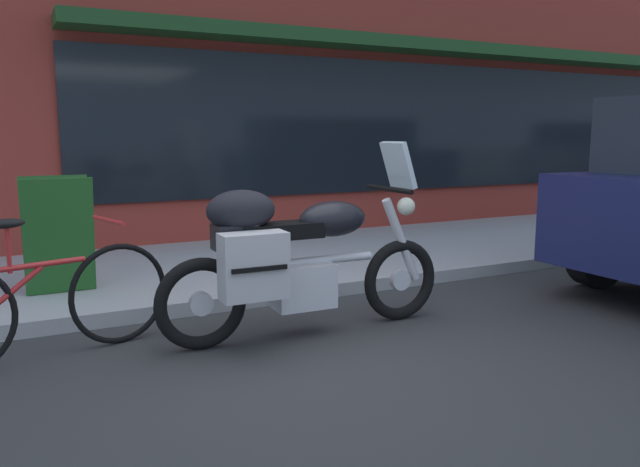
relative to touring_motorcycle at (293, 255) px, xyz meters
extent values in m
plane|color=#313131|center=(-0.06, -0.45, -0.60)|extent=(80.00, 80.00, 0.00)
cube|color=maroon|center=(5.45, 3.78, 2.27)|extent=(19.04, 0.35, 5.75)
cube|color=black|center=(5.45, 3.57, 0.95)|extent=(13.33, 0.06, 1.80)
cube|color=#1E471E|center=(5.45, 3.35, 2.05)|extent=(13.33, 0.60, 0.16)
torus|color=black|center=(0.92, 0.01, -0.28)|extent=(0.64, 0.11, 0.64)
cylinder|color=silver|center=(0.92, 0.01, -0.28)|extent=(0.16, 0.06, 0.16)
torus|color=black|center=(-0.67, 0.05, -0.28)|extent=(0.64, 0.11, 0.64)
cylinder|color=silver|center=(-0.67, 0.05, -0.28)|extent=(0.16, 0.06, 0.16)
cube|color=silver|center=(0.08, 0.03, -0.23)|extent=(0.45, 0.31, 0.32)
cylinder|color=silver|center=(0.13, 0.03, -0.06)|extent=(1.03, 0.08, 0.06)
ellipsoid|color=black|center=(0.33, 0.03, 0.24)|extent=(0.53, 0.29, 0.26)
cube|color=black|center=(-0.09, 0.04, 0.18)|extent=(0.61, 0.25, 0.11)
cube|color=black|center=(-0.42, 0.04, 0.16)|extent=(0.29, 0.23, 0.18)
cylinder|color=silver|center=(0.92, 0.01, 0.04)|extent=(0.35, 0.08, 0.67)
cylinder|color=black|center=(0.80, 0.01, 0.44)|extent=(0.05, 0.62, 0.04)
cube|color=silver|center=(0.88, 0.01, 0.62)|extent=(0.16, 0.32, 0.35)
sphere|color=#EAEACC|center=(0.96, 0.01, 0.30)|extent=(0.14, 0.14, 0.14)
cube|color=#B5B5B5|center=(-0.38, -0.20, 0.00)|extent=(0.44, 0.21, 0.44)
cube|color=black|center=(-0.38, -0.31, 0.00)|extent=(0.37, 0.02, 0.03)
ellipsoid|color=black|center=(-0.37, 0.04, 0.34)|extent=(0.49, 0.33, 0.28)
torus|color=black|center=(-1.13, 0.44, -0.25)|extent=(0.69, 0.22, 0.71)
cylinder|color=#B22323|center=(-1.62, 0.31, 0.03)|extent=(0.55, 0.18, 0.04)
cylinder|color=#B22323|center=(-1.82, 0.25, -0.13)|extent=(0.43, 0.15, 0.32)
cylinder|color=#B22323|center=(-1.80, 0.26, 0.15)|extent=(0.03, 0.03, 0.30)
ellipsoid|color=black|center=(-1.80, 0.26, 0.31)|extent=(0.24, 0.15, 0.06)
cylinder|color=#B22323|center=(-1.18, 0.42, 0.27)|extent=(0.15, 0.47, 0.03)
cylinder|color=black|center=(3.23, 0.05, -0.27)|extent=(0.66, 0.22, 0.66)
cube|color=#1E511E|center=(-1.42, 1.54, 0.01)|extent=(0.55, 0.20, 0.98)
cube|color=#1E511E|center=(-1.42, 1.76, 0.01)|extent=(0.55, 0.20, 0.98)
camera|label=1|loc=(-1.79, -3.92, 0.85)|focal=34.75mm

